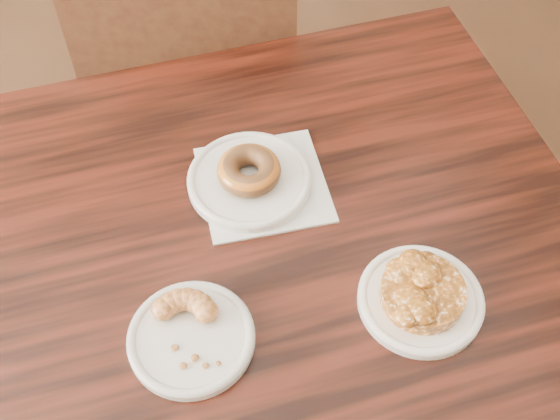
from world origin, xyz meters
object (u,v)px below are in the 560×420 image
object	(u,v)px
chair_far	(201,68)
glazed_donut	(249,170)
apple_fritter	(423,291)
cafe_table	(280,386)
cruller_fragment	(190,331)

from	to	relation	value
chair_far	glazed_donut	xyz separation A→B (m)	(-0.03, -0.60, 0.33)
chair_far	apple_fritter	distance (m)	0.92
chair_far	apple_fritter	size ratio (longest dim) A/B	6.15
chair_far	apple_fritter	bearing A→B (deg)	114.74
cafe_table	glazed_donut	size ratio (longest dim) A/B	9.94
chair_far	cafe_table	bearing A→B (deg)	103.67
apple_fritter	cafe_table	bearing A→B (deg)	151.01
cafe_table	apple_fritter	xyz separation A→B (m)	(0.16, -0.09, 0.40)
cruller_fragment	chair_far	bearing A→B (deg)	79.29
chair_far	cruller_fragment	distance (m)	0.90
glazed_donut	cruller_fragment	size ratio (longest dim) A/B	0.89
cafe_table	chair_far	world-z (taller)	chair_far
glazed_donut	cruller_fragment	world-z (taller)	glazed_donut
chair_far	cruller_fragment	size ratio (longest dim) A/B	8.79
cafe_table	chair_far	bearing A→B (deg)	87.29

